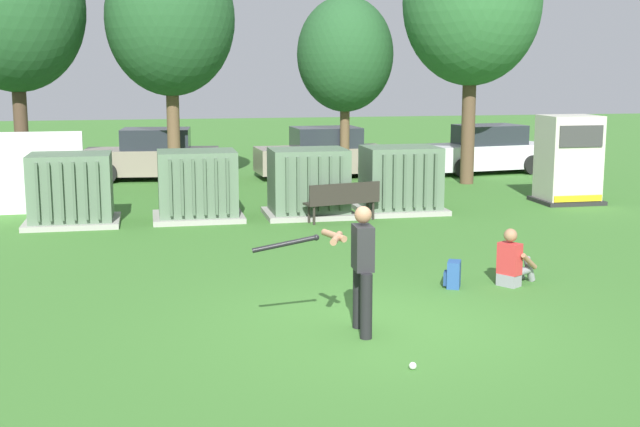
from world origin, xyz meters
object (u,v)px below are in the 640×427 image
object	(u,v)px
transformer_east	(400,180)
backpack	(453,275)
transformer_mid_west	(197,186)
seated_spectator	(513,263)
transformer_west	(71,190)
batter	(359,263)
generator_enclosure	(568,160)
transformer_mid_east	(308,183)
parked_car_leftmost	(153,156)
parked_car_right_of_center	(486,151)
sports_ball	(413,366)
parked_car_left_of_center	(323,154)
park_bench	(343,199)

from	to	relation	value
transformer_east	backpack	distance (m)	7.30
transformer_mid_west	seated_spectator	distance (m)	8.59
transformer_west	batter	size ratio (longest dim) A/B	1.21
generator_enclosure	transformer_mid_east	bearing A→B (deg)	-174.82
transformer_west	parked_car_leftmost	size ratio (longest dim) A/B	0.48
transformer_mid_west	backpack	size ratio (longest dim) A/B	4.77
transformer_mid_west	parked_car_right_of_center	bearing A→B (deg)	34.62
sports_ball	seated_spectator	distance (m)	4.48
sports_ball	parked_car_left_of_center	distance (m)	17.80
transformer_west	park_bench	world-z (taller)	transformer_west
backpack	sports_ball	bearing A→B (deg)	-117.12
transformer_west	parked_car_right_of_center	bearing A→B (deg)	28.69
transformer_mid_west	backpack	bearing A→B (deg)	-62.48
park_bench	sports_ball	world-z (taller)	park_bench
transformer_east	parked_car_right_of_center	distance (m)	8.57
batter	backpack	bearing A→B (deg)	43.93
transformer_mid_west	park_bench	distance (m)	3.44
parked_car_left_of_center	sports_ball	bearing A→B (deg)	-98.12
transformer_east	generator_enclosure	size ratio (longest dim) A/B	0.91
transformer_east	seated_spectator	distance (m)	7.22
transformer_mid_west	backpack	xyz separation A→B (m)	(3.71, -7.13, -0.57)
batter	transformer_east	bearing A→B (deg)	69.93
parked_car_right_of_center	park_bench	bearing A→B (deg)	-130.48
park_bench	seated_spectator	size ratio (longest dim) A/B	1.91
transformer_west	backpack	bearing A→B (deg)	-46.89
transformer_mid_east	transformer_east	bearing A→B (deg)	2.86
generator_enclosure	seated_spectator	xyz separation A→B (m)	(-4.99, -7.73, -0.76)
seated_spectator	batter	bearing A→B (deg)	-147.45
sports_ball	backpack	distance (m)	3.94
transformer_west	parked_car_leftmost	distance (m)	7.81
batter	parked_car_leftmost	distance (m)	16.81
seated_spectator	parked_car_leftmost	world-z (taller)	parked_car_leftmost
parked_car_right_of_center	transformer_mid_west	bearing A→B (deg)	-145.38
parked_car_left_of_center	backpack	bearing A→B (deg)	-92.92
backpack	parked_car_left_of_center	bearing A→B (deg)	87.08
transformer_mid_west	parked_car_leftmost	xyz separation A→B (m)	(-0.97, 7.47, -0.04)
park_bench	parked_car_left_of_center	bearing A→B (deg)	81.77
generator_enclosure	sports_ball	size ratio (longest dim) A/B	25.56
park_bench	generator_enclosure	bearing A→B (deg)	13.70
generator_enclosure	parked_car_leftmost	xyz separation A→B (m)	(-10.69, 6.90, -0.38)
transformer_mid_east	parked_car_right_of_center	distance (m)	10.21
transformer_west	batter	xyz separation A→B (m)	(4.46, -9.03, 0.19)
generator_enclosure	parked_car_left_of_center	size ratio (longest dim) A/B	0.54
transformer_west	sports_ball	distance (m)	11.56
parked_car_left_of_center	park_bench	bearing A→B (deg)	-98.23
park_bench	transformer_mid_east	bearing A→B (deg)	124.60
transformer_mid_west	parked_car_left_of_center	bearing A→B (deg)	57.58
transformer_mid_west	generator_enclosure	distance (m)	9.74
transformer_west	transformer_mid_west	distance (m)	2.85
sports_ball	backpack	size ratio (longest dim) A/B	0.20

